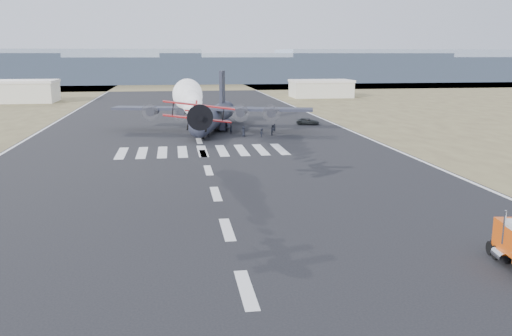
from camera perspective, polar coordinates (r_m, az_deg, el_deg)
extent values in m
plane|color=black|center=(34.71, -1.05, -12.66)|extent=(500.00, 500.00, 0.00)
cube|color=brown|center=(261.73, -7.84, 8.61)|extent=(500.00, 80.00, 0.00)
cube|color=gray|center=(297.65, -20.80, 9.98)|extent=(150.00, 50.00, 17.00)
cube|color=gray|center=(291.44, -7.98, 10.21)|extent=(150.00, 50.00, 13.00)
cube|color=gray|center=(299.48, 4.76, 10.52)|extent=(150.00, 50.00, 15.00)
cube|color=gray|center=(320.76, 16.32, 10.35)|extent=(150.00, 50.00, 17.00)
cube|color=beige|center=(183.04, -24.02, 7.29)|extent=(24.00, 14.00, 6.00)
cube|color=silver|center=(182.86, -24.10, 8.32)|extent=(24.50, 14.50, 0.80)
cube|color=beige|center=(188.48, 6.84, 8.20)|extent=(20.00, 12.00, 5.20)
cube|color=silver|center=(188.32, 6.87, 9.08)|extent=(20.50, 12.50, 0.80)
cylinder|color=black|center=(42.83, 23.97, -8.14)|extent=(0.53, 1.06, 1.02)
cylinder|color=black|center=(43.63, 23.50, -7.74)|extent=(0.53, 1.06, 1.02)
cylinder|color=#A8220B|center=(52.04, -6.18, 5.67)|extent=(1.06, 5.42, 0.97)
sphere|color=black|center=(52.21, -6.21, 6.11)|extent=(0.76, 0.76, 0.76)
cylinder|color=black|center=(49.47, -6.00, 5.36)|extent=(1.09, 0.67, 1.08)
cylinder|color=black|center=(49.09, -5.97, 5.31)|extent=(2.38, 0.07, 2.38)
cube|color=#A8220B|center=(51.65, -6.14, 5.20)|extent=(6.46, 1.18, 0.93)
cube|color=#A8220B|center=(51.20, -6.15, 6.60)|extent=(6.67, 1.18, 0.96)
cube|color=#A8220B|center=(54.45, -6.36, 6.51)|extent=(0.12, 0.97, 1.08)
cube|color=#A8220B|center=(54.50, -6.35, 5.95)|extent=(2.17, 0.79, 0.09)
cylinder|color=black|center=(51.29, -7.06, 4.10)|extent=(0.14, 0.48, 0.48)
cylinder|color=black|center=(51.40, -5.13, 4.16)|extent=(0.14, 0.48, 0.48)
sphere|color=white|center=(54.72, -6.36, 5.97)|extent=(0.76, 0.76, 0.76)
sphere|color=white|center=(57.29, -6.51, 6.26)|extent=(1.14, 1.14, 1.14)
sphere|color=white|center=(59.87, -6.65, 6.53)|extent=(1.52, 1.52, 1.52)
sphere|color=white|center=(62.44, -6.78, 6.77)|extent=(1.91, 1.91, 1.91)
sphere|color=white|center=(65.02, -6.90, 7.00)|extent=(2.29, 2.29, 2.29)
sphere|color=white|center=(67.60, -7.01, 7.21)|extent=(2.68, 2.68, 2.68)
sphere|color=white|center=(70.18, -7.11, 7.40)|extent=(3.06, 3.06, 3.06)
sphere|color=white|center=(72.76, -7.21, 7.58)|extent=(3.44, 3.44, 3.44)
sphere|color=white|center=(75.34, -7.29, 7.75)|extent=(3.83, 3.83, 3.83)
sphere|color=white|center=(77.92, -7.38, 7.90)|extent=(4.21, 4.21, 4.21)
cylinder|color=black|center=(104.78, -4.54, 5.30)|extent=(10.27, 26.78, 3.81)
sphere|color=black|center=(91.79, -5.99, 4.34)|extent=(3.81, 3.81, 3.81)
cone|color=black|center=(117.86, -3.40, 6.04)|extent=(5.10, 6.48, 3.81)
cube|color=black|center=(103.66, -4.65, 6.23)|extent=(37.91, 13.28, 0.48)
cylinder|color=black|center=(105.87, -10.82, 5.92)|extent=(2.55, 3.93, 1.71)
cylinder|color=#3F3F44|center=(104.06, -11.11, 5.81)|extent=(3.15, 0.85, 3.24)
cylinder|color=black|center=(104.41, -7.79, 5.94)|extent=(2.55, 3.93, 1.71)
cylinder|color=#3F3F44|center=(102.57, -8.04, 5.83)|extent=(3.15, 0.85, 3.24)
cylinder|color=black|center=(102.38, -1.52, 5.93)|extent=(2.55, 3.93, 1.71)
cylinder|color=#3F3F44|center=(100.50, -1.66, 5.82)|extent=(3.15, 0.85, 3.24)
cylinder|color=black|center=(101.83, 1.69, 5.90)|extent=(2.55, 3.93, 1.71)
cylinder|color=#3F3F44|center=(99.94, 1.61, 5.78)|extent=(3.15, 0.85, 3.24)
cube|color=black|center=(115.59, -3.58, 8.30)|extent=(1.61, 4.29, 7.62)
cube|color=black|center=(116.38, -3.51, 6.35)|extent=(13.63, 6.06, 0.33)
cube|color=black|center=(106.27, -5.55, 4.60)|extent=(2.52, 5.82, 1.52)
cylinder|color=black|center=(106.34, -5.54, 4.32)|extent=(0.72, 1.13, 1.05)
cube|color=black|center=(105.54, -3.31, 4.58)|extent=(2.52, 5.82, 1.52)
cylinder|color=black|center=(105.61, -3.31, 4.30)|extent=(0.72, 1.13, 1.05)
cylinder|color=black|center=(94.84, -5.62, 3.34)|extent=(0.58, 0.92, 0.86)
imported|color=black|center=(114.24, 5.48, 4.91)|extent=(5.23, 3.42, 1.34)
imported|color=black|center=(100.57, -2.67, 4.08)|extent=(0.75, 0.73, 1.60)
imported|color=black|center=(102.70, -3.15, 4.30)|extent=(0.94, 1.03, 1.80)
imported|color=black|center=(96.14, 0.61, 3.74)|extent=(0.84, 1.14, 1.60)
imported|color=black|center=(100.82, -6.61, 4.08)|extent=(1.10, 1.06, 1.73)
imported|color=black|center=(96.97, -1.33, 3.87)|extent=(0.83, 1.02, 1.81)
imported|color=black|center=(96.60, -5.09, 3.75)|extent=(1.60, 1.23, 1.68)
imported|color=black|center=(102.15, 1.94, 4.22)|extent=(0.77, 0.73, 1.64)
imported|color=black|center=(98.58, 1.78, 4.02)|extent=(0.85, 1.06, 1.89)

